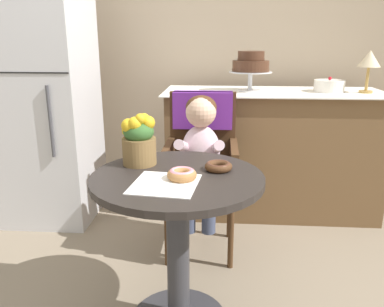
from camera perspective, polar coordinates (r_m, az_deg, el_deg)
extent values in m
cube|color=tan|center=(3.37, 1.34, 17.95)|extent=(4.80, 0.10, 2.70)
cylinder|color=#282321|center=(1.62, -2.15, -3.67)|extent=(0.72, 0.72, 0.03)
cylinder|color=#333338|center=(1.78, -2.03, -14.62)|extent=(0.10, 0.10, 0.69)
cube|color=#472D19|center=(2.30, 1.29, -3.61)|extent=(0.42, 0.42, 0.04)
cube|color=#472D19|center=(2.41, 1.56, 3.57)|extent=(0.40, 0.04, 0.46)
cube|color=#472D19|center=(2.29, -3.46, -0.84)|extent=(0.04, 0.38, 0.18)
cube|color=#472D19|center=(2.27, 6.10, -1.05)|extent=(0.04, 0.38, 0.18)
cube|color=#6B2893|center=(2.39, 1.58, 6.38)|extent=(0.36, 0.11, 0.22)
cylinder|color=#472D19|center=(2.26, -3.65, -10.97)|extent=(0.03, 0.03, 0.45)
cylinder|color=#472D19|center=(2.24, 5.70, -11.25)|extent=(0.03, 0.03, 0.45)
cylinder|color=#472D19|center=(2.58, -2.57, -7.29)|extent=(0.03, 0.03, 0.45)
cylinder|color=#472D19|center=(2.56, 5.52, -7.50)|extent=(0.03, 0.03, 0.45)
ellipsoid|color=silver|center=(2.23, 1.29, 0.37)|extent=(0.22, 0.16, 0.30)
sphere|color=#E0B293|center=(2.17, 1.31, 6.05)|extent=(0.17, 0.17, 0.17)
ellipsoid|color=#4C2D19|center=(2.19, 1.34, 6.71)|extent=(0.17, 0.17, 0.14)
cylinder|color=silver|center=(2.14, -1.37, 1.05)|extent=(0.08, 0.23, 0.13)
sphere|color=#E0B293|center=(2.09, -1.30, -1.37)|extent=(0.06, 0.06, 0.06)
cylinder|color=silver|center=(2.13, 3.72, 0.95)|extent=(0.08, 0.23, 0.13)
sphere|color=#E0B293|center=(2.08, 3.40, -1.47)|extent=(0.06, 0.06, 0.06)
cylinder|color=#3F4760|center=(2.19, -0.28, -2.95)|extent=(0.09, 0.22, 0.09)
cylinder|color=#3F4760|center=(2.15, -0.50, -8.19)|extent=(0.08, 0.08, 0.26)
cylinder|color=#3F4760|center=(2.19, 2.60, -3.01)|extent=(0.09, 0.22, 0.09)
cylinder|color=#3F4760|center=(2.15, 2.45, -8.27)|extent=(0.08, 0.08, 0.26)
cube|color=white|center=(1.52, -3.96, -4.46)|extent=(0.27, 0.28, 0.00)
torus|color=#AD7542|center=(1.56, -1.48, -3.12)|extent=(0.12, 0.12, 0.04)
torus|color=pink|center=(1.55, -1.48, -2.73)|extent=(0.10, 0.10, 0.02)
torus|color=#4C2D19|center=(1.68, 3.88, -1.89)|extent=(0.12, 0.12, 0.03)
torus|color=#512D1E|center=(1.67, 3.88, -1.60)|extent=(0.10, 0.10, 0.02)
cylinder|color=brown|center=(1.76, -7.67, 0.35)|extent=(0.15, 0.15, 0.12)
ellipsoid|color=#38662D|center=(1.73, -7.78, 3.21)|extent=(0.14, 0.14, 0.10)
sphere|color=gold|center=(1.72, -6.44, 4.47)|extent=(0.06, 0.06, 0.06)
sphere|color=gold|center=(1.75, -7.01, 5.01)|extent=(0.05, 0.05, 0.05)
sphere|color=gold|center=(1.78, -7.89, 3.74)|extent=(0.05, 0.05, 0.05)
sphere|color=gold|center=(1.76, -9.27, 3.33)|extent=(0.06, 0.06, 0.06)
sphere|color=gold|center=(1.71, -9.25, 4.03)|extent=(0.06, 0.06, 0.06)
sphere|color=gold|center=(1.69, -8.35, 4.32)|extent=(0.06, 0.06, 0.06)
sphere|color=gold|center=(1.69, -7.56, 5.03)|extent=(0.05, 0.05, 0.05)
cube|color=brown|center=(2.95, 11.39, 0.16)|extent=(1.50, 0.56, 0.90)
cube|color=white|center=(2.86, 11.89, 8.76)|extent=(1.56, 0.62, 0.01)
cylinder|color=silver|center=(2.84, 8.39, 9.07)|extent=(0.16, 0.16, 0.01)
cylinder|color=silver|center=(2.84, 8.45, 10.37)|extent=(0.03, 0.03, 0.12)
cylinder|color=silver|center=(2.83, 8.50, 11.66)|extent=(0.30, 0.30, 0.01)
cylinder|color=#4C2D1E|center=(2.83, 8.54, 12.50)|extent=(0.26, 0.25, 0.08)
cylinder|color=#4C2D1E|center=(2.83, 8.52, 11.97)|extent=(0.26, 0.26, 0.01)
cylinder|color=#4C2D1E|center=(2.82, 8.60, 13.90)|extent=(0.18, 0.18, 0.06)
cylinder|color=#4C2D1E|center=(2.82, 8.58, 13.45)|extent=(0.19, 0.19, 0.01)
cylinder|color=white|center=(2.94, 19.35, 9.27)|extent=(0.21, 0.21, 0.08)
sphere|color=red|center=(2.94, 19.45, 10.29)|extent=(0.02, 0.02, 0.02)
cylinder|color=#B28C47|center=(2.98, 23.95, 8.22)|extent=(0.09, 0.09, 0.01)
cylinder|color=#B28C47|center=(2.97, 24.15, 9.89)|extent=(0.02, 0.02, 0.16)
cone|color=beige|center=(2.96, 24.46, 12.47)|extent=(0.15, 0.15, 0.11)
cube|color=silver|center=(2.91, -20.82, 7.26)|extent=(0.64, 0.60, 1.70)
cube|color=black|center=(2.62, -24.04, 10.70)|extent=(0.63, 0.01, 0.01)
cylinder|color=#3F3F44|center=(2.57, -19.93, 4.33)|extent=(0.02, 0.02, 0.45)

